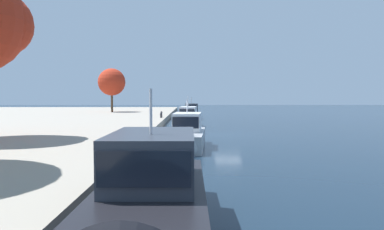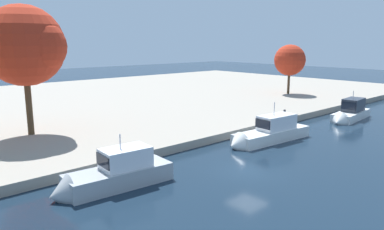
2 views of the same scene
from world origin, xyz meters
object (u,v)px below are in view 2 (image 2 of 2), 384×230
motor_yacht_2 (268,134)px  tree_1 (25,45)px  tree_3 (290,60)px  mooring_bollard_0 (278,115)px  mooring_bollard_2 (284,113)px  motor_yacht_3 (350,114)px  motor_yacht_1 (112,177)px

motor_yacht_2 → tree_1: size_ratio=0.82×
tree_1 → tree_3: bearing=-0.4°
mooring_bollard_0 → motor_yacht_2: bearing=-151.8°
tree_3 → mooring_bollard_2: bearing=-147.8°
motor_yacht_3 → tree_1: (-31.86, 15.10, 8.25)m
motor_yacht_3 → mooring_bollard_0: motor_yacht_3 is taller
motor_yacht_2 → mooring_bollard_2: 8.91m
motor_yacht_1 → mooring_bollard_2: (24.63, 3.72, 0.51)m
motor_yacht_3 → tree_3: bearing=-128.1°
mooring_bollard_0 → tree_1: size_ratio=0.06×
mooring_bollard_0 → motor_yacht_3: bearing=-26.0°
motor_yacht_2 → mooring_bollard_0: (6.75, 3.62, 0.40)m
mooring_bollard_0 → tree_3: tree_3 is taller
motor_yacht_3 → tree_1: 36.20m
mooring_bollard_2 → motor_yacht_2: bearing=-155.4°
motor_yacht_2 → tree_1: bearing=-36.8°
motor_yacht_1 → mooring_bollard_2: bearing=-167.2°
motor_yacht_1 → mooring_bollard_2: 24.91m
motor_yacht_2 → mooring_bollard_2: motor_yacht_2 is taller
motor_yacht_1 → motor_yacht_2: (16.53, 0.02, 0.04)m
motor_yacht_3 → motor_yacht_2: bearing=-7.9°
motor_yacht_1 → mooring_bollard_0: bearing=-166.9°
motor_yacht_3 → mooring_bollard_0: (-8.63, 4.22, 0.45)m
motor_yacht_3 → mooring_bollard_2: 8.48m
motor_yacht_1 → tree_3: bearing=-156.8°
motor_yacht_3 → mooring_bollard_2: (-7.29, 4.30, 0.52)m
motor_yacht_2 → tree_1: tree_1 is taller
motor_yacht_1 → motor_yacht_3: bearing=-176.8°
tree_1 → tree_3: (41.30, -0.27, -2.69)m
mooring_bollard_0 → mooring_bollard_2: (1.34, 0.08, 0.07)m
motor_yacht_3 → tree_3: 18.44m
motor_yacht_1 → mooring_bollard_0: motor_yacht_1 is taller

